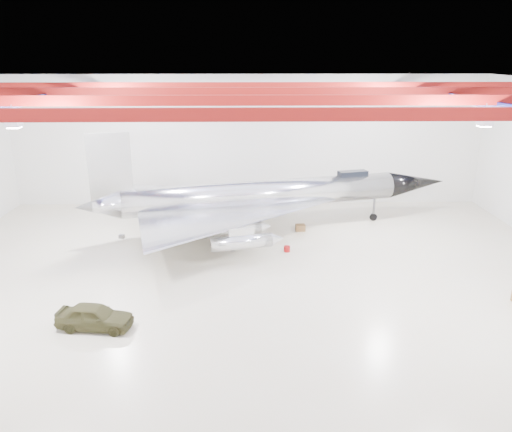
{
  "coord_description": "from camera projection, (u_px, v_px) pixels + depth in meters",
  "views": [
    {
      "loc": [
        -0.29,
        -27.35,
        12.45
      ],
      "look_at": [
        0.38,
        2.0,
        2.97
      ],
      "focal_mm": 35.0,
      "sensor_mm": 36.0,
      "label": 1
    }
  ],
  "objects": [
    {
      "name": "floor",
      "position": [
        250.0,
        273.0,
        29.85
      ],
      "size": [
        40.0,
        40.0,
        0.0
      ],
      "primitive_type": "plane",
      "color": "beige",
      "rests_on": "ground"
    },
    {
      "name": "wall_back",
      "position": [
        248.0,
        141.0,
        42.43
      ],
      "size": [
        40.0,
        0.0,
        40.0
      ],
      "primitive_type": "plane",
      "rotation": [
        1.57,
        0.0,
        0.0
      ],
      "color": "silver",
      "rests_on": "floor"
    },
    {
      "name": "ceiling",
      "position": [
        250.0,
        84.0,
        26.47
      ],
      "size": [
        40.0,
        40.0,
        0.0
      ],
      "primitive_type": "plane",
      "rotation": [
        3.14,
        0.0,
        0.0
      ],
      "color": "#0A0F38",
      "rests_on": "wall_back"
    },
    {
      "name": "ceiling_structure",
      "position": [
        250.0,
        97.0,
        26.68
      ],
      "size": [
        39.5,
        29.5,
        1.08
      ],
      "color": "maroon",
      "rests_on": "ceiling"
    },
    {
      "name": "jet_aircraft",
      "position": [
        263.0,
        198.0,
        36.38
      ],
      "size": [
        27.81,
        19.51,
        7.69
      ],
      "rotation": [
        0.0,
        0.0,
        0.24
      ],
      "color": "silver",
      "rests_on": "floor"
    },
    {
      "name": "jeep",
      "position": [
        95.0,
        316.0,
        23.69
      ],
      "size": [
        3.8,
        1.95,
        1.24
      ],
      "primitive_type": "imported",
      "rotation": [
        0.0,
        0.0,
        1.43
      ],
      "color": "#3D3B1E",
      "rests_on": "floor"
    },
    {
      "name": "crate_ply",
      "position": [
        178.0,
        240.0,
        34.87
      ],
      "size": [
        0.56,
        0.5,
        0.33
      ],
      "primitive_type": "cube",
      "rotation": [
        0.0,
        0.0,
        -0.3
      ],
      "color": "olive",
      "rests_on": "floor"
    },
    {
      "name": "toolbox_red",
      "position": [
        194.0,
        234.0,
        35.98
      ],
      "size": [
        0.46,
        0.39,
        0.3
      ],
      "primitive_type": "cube",
      "rotation": [
        0.0,
        0.0,
        -0.09
      ],
      "color": "#A61013",
      "rests_on": "floor"
    },
    {
      "name": "engine_drum",
      "position": [
        232.0,
        247.0,
        33.41
      ],
      "size": [
        0.53,
        0.53,
        0.47
      ],
      "primitive_type": "cylinder",
      "rotation": [
        0.0,
        0.0,
        -0.01
      ],
      "color": "#59595B",
      "rests_on": "floor"
    },
    {
      "name": "parts_bin",
      "position": [
        300.0,
        228.0,
        37.07
      ],
      "size": [
        0.73,
        0.6,
        0.48
      ],
      "primitive_type": "cube",
      "rotation": [
        0.0,
        0.0,
        0.07
      ],
      "color": "olive",
      "rests_on": "floor"
    },
    {
      "name": "crate_small",
      "position": [
        122.0,
        236.0,
        35.6
      ],
      "size": [
        0.42,
        0.36,
        0.26
      ],
      "primitive_type": "cube",
      "rotation": [
        0.0,
        0.0,
        -0.2
      ],
      "color": "#59595B",
      "rests_on": "floor"
    },
    {
      "name": "tool_chest",
      "position": [
        287.0,
        249.0,
        33.14
      ],
      "size": [
        0.43,
        0.43,
        0.38
      ],
      "primitive_type": "cylinder",
      "rotation": [
        0.0,
        0.0,
        -0.02
      ],
      "color": "#A61013",
      "rests_on": "floor"
    },
    {
      "name": "oil_barrel",
      "position": [
        235.0,
        241.0,
        34.61
      ],
      "size": [
        0.59,
        0.54,
        0.33
      ],
      "primitive_type": "cube",
      "rotation": [
        0.0,
        0.0,
        0.42
      ],
      "color": "olive",
      "rests_on": "floor"
    },
    {
      "name": "spares_box",
      "position": [
        242.0,
        228.0,
        37.02
      ],
      "size": [
        0.49,
        0.49,
        0.39
      ],
      "primitive_type": "cylinder",
      "rotation": [
        0.0,
        0.0,
        -0.13
      ],
      "color": "#59595B",
      "rests_on": "floor"
    }
  ]
}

